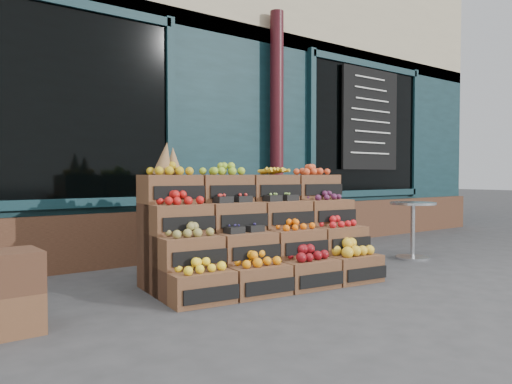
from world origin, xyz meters
TOP-DOWN VIEW (x-y plane):
  - ground at (0.00, 0.00)m, footprint 60.00×60.00m
  - shop_facade at (0.00, 5.11)m, footprint 12.00×6.24m
  - crate_display at (-0.26, 0.59)m, footprint 2.20×1.27m
  - bistro_table at (2.02, 0.48)m, footprint 0.54×0.54m
  - shopkeeper at (-1.90, 2.62)m, footprint 0.73×0.53m

SIDE VIEW (x-z plane):
  - ground at x=0.00m, z-range 0.00..0.00m
  - crate_display at x=-0.26m, z-range -0.25..1.06m
  - bistro_table at x=2.02m, z-range 0.08..0.77m
  - shopkeeper at x=-1.90m, z-range 0.00..1.88m
  - shop_facade at x=0.00m, z-range 0.00..4.80m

